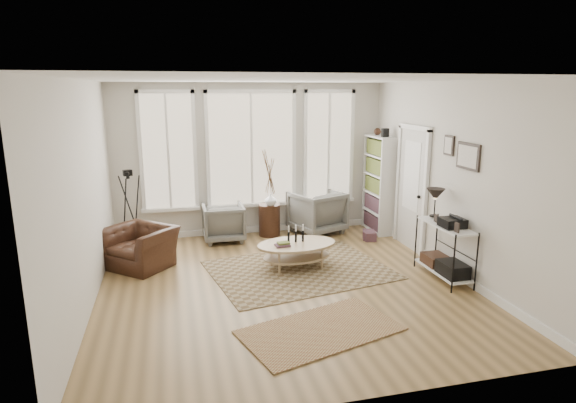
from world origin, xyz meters
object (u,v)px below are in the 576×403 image
object	(u,v)px
low_shelf	(444,245)
accent_chair	(140,247)
coffee_table	(296,249)
armchair_left	(223,222)
armchair_right	(317,212)
bookcase	(379,184)
side_table	(269,194)

from	to	relation	value
low_shelf	accent_chair	bearing A→B (deg)	160.31
coffee_table	armchair_left	xyz separation A→B (m)	(-0.96, 1.68, 0.03)
coffee_table	armchair_right	xyz separation A→B (m)	(0.88, 1.76, 0.10)
low_shelf	accent_chair	xyz separation A→B (m)	(-4.44, 1.59, -0.19)
armchair_left	armchair_right	distance (m)	1.85
coffee_table	low_shelf	bearing A→B (deg)	-24.98
accent_chair	low_shelf	bearing A→B (deg)	21.81
bookcase	low_shelf	bearing A→B (deg)	-91.28
coffee_table	accent_chair	distance (m)	2.49
armchair_left	armchair_right	bearing A→B (deg)	-177.53
low_shelf	armchair_left	world-z (taller)	low_shelf
low_shelf	side_table	distance (m)	3.47
coffee_table	side_table	xyz separation A→B (m)	(-0.06, 1.80, 0.51)
low_shelf	accent_chair	world-z (taller)	low_shelf
low_shelf	armchair_right	bearing A→B (deg)	112.98
coffee_table	armchair_left	size ratio (longest dim) A/B	1.75
bookcase	armchair_right	bearing A→B (deg)	171.03
bookcase	coffee_table	world-z (taller)	bookcase
coffee_table	armchair_right	distance (m)	1.98
armchair_left	side_table	size ratio (longest dim) A/B	0.44
low_shelf	coffee_table	xyz separation A→B (m)	(-2.03, 0.95, -0.20)
low_shelf	armchair_right	size ratio (longest dim) A/B	1.42
bookcase	side_table	size ratio (longest dim) A/B	1.20
coffee_table	accent_chair	size ratio (longest dim) A/B	1.35
coffee_table	side_table	size ratio (longest dim) A/B	0.78
armchair_right	bookcase	bearing A→B (deg)	149.41
low_shelf	armchair_left	size ratio (longest dim) A/B	1.71
low_shelf	coffee_table	bearing A→B (deg)	155.02
armchair_left	coffee_table	bearing A→B (deg)	119.71
coffee_table	accent_chair	world-z (taller)	accent_chair
side_table	armchair_right	bearing A→B (deg)	-2.09
coffee_table	side_table	distance (m)	1.87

